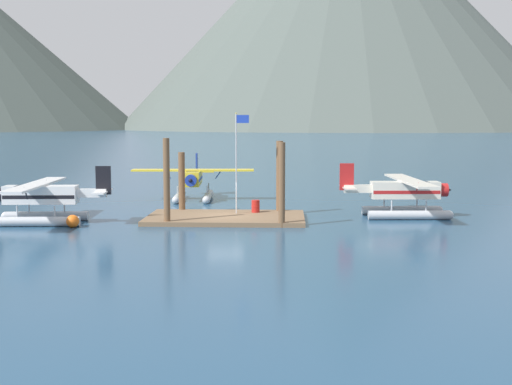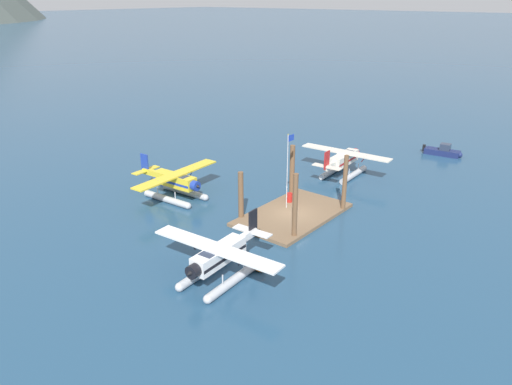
# 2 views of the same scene
# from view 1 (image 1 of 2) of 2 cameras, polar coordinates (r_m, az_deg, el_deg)

# --- Properties ---
(ground_plane) EXTENTS (1200.00, 1200.00, 0.00)m
(ground_plane) POSITION_cam_1_polar(r_m,az_deg,el_deg) (46.41, -2.58, -2.34)
(ground_plane) COLOR navy
(dock_platform) EXTENTS (10.81, 6.44, 0.30)m
(dock_platform) POSITION_cam_1_polar(r_m,az_deg,el_deg) (46.39, -2.58, -2.16)
(dock_platform) COLOR brown
(dock_platform) RESTS_ON ground
(piling_near_left) EXTENTS (0.42, 0.42, 5.72)m
(piling_near_left) POSITION_cam_1_polar(r_m,az_deg,el_deg) (43.91, -7.60, 0.88)
(piling_near_left) COLOR brown
(piling_near_left) RESTS_ON ground
(piling_near_right) EXTENTS (0.42, 0.42, 5.47)m
(piling_near_right) POSITION_cam_1_polar(r_m,az_deg,el_deg) (42.89, 2.21, 0.64)
(piling_near_right) COLOR brown
(piling_near_right) RESTS_ON ground
(piling_far_left) EXTENTS (0.48, 0.48, 4.53)m
(piling_far_left) POSITION_cam_1_polar(r_m,az_deg,el_deg) (49.70, -6.33, 0.82)
(piling_far_left) COLOR brown
(piling_far_left) RESTS_ON ground
(piling_far_right) EXTENTS (0.49, 0.49, 5.38)m
(piling_far_right) POSITION_cam_1_polar(r_m,az_deg,el_deg) (48.62, 2.02, 1.24)
(piling_far_right) COLOR brown
(piling_far_right) RESTS_ON ground
(flagpole) EXTENTS (0.95, 0.10, 7.09)m
(flagpole) POSITION_cam_1_polar(r_m,az_deg,el_deg) (47.06, -1.56, 3.45)
(flagpole) COLOR silver
(flagpole) RESTS_ON dock_platform
(fuel_drum) EXTENTS (0.62, 0.62, 0.88)m
(fuel_drum) POSITION_cam_1_polar(r_m,az_deg,el_deg) (47.93, -0.04, -1.17)
(fuel_drum) COLOR #AD1E19
(fuel_drum) RESTS_ON dock_platform
(mooring_buoy) EXTENTS (0.83, 0.83, 0.83)m
(mooring_buoy) POSITION_cam_1_polar(r_m,az_deg,el_deg) (44.58, -15.31, -2.37)
(mooring_buoy) COLOR orange
(mooring_buoy) RESTS_ON ground
(mountain_ridge_centre_peak) EXTENTS (357.64, 357.64, 190.93)m
(mountain_ridge_centre_peak) POSITION_cam_1_polar(r_m,az_deg,el_deg) (549.68, 7.71, 15.39)
(mountain_ridge_centre_peak) COLOR #4C5651
(mountain_ridge_centre_peak) RESTS_ON ground
(seaplane_white_port_aft) EXTENTS (7.97, 10.48, 3.84)m
(seaplane_white_port_aft) POSITION_cam_1_polar(r_m,az_deg,el_deg) (46.80, -17.84, -0.62)
(seaplane_white_port_aft) COLOR #B7BABF
(seaplane_white_port_aft) RESTS_ON ground
(seaplane_cream_stbd_fwd) EXTENTS (7.97, 10.47, 3.84)m
(seaplane_cream_stbd_fwd) POSITION_cam_1_polar(r_m,az_deg,el_deg) (48.67, 12.58, -0.22)
(seaplane_cream_stbd_fwd) COLOR #B7BABF
(seaplane_cream_stbd_fwd) RESTS_ON ground
(seaplane_yellow_bow_left) EXTENTS (10.47, 7.97, 3.84)m
(seaplane_yellow_bow_left) POSITION_cam_1_polar(r_m,az_deg,el_deg) (57.96, -5.35, 0.91)
(seaplane_yellow_bow_left) COLOR #B7BABF
(seaplane_yellow_bow_left) RESTS_ON ground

